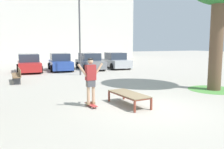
{
  "coord_description": "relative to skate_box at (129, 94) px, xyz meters",
  "views": [
    {
      "loc": [
        -4.76,
        -6.96,
        2.29
      ],
      "look_at": [
        -0.53,
        2.2,
        1.0
      ],
      "focal_mm": 37.87,
      "sensor_mm": 36.0,
      "label": 1
    }
  ],
  "objects": [
    {
      "name": "light_post",
      "position": [
        0.98,
        9.28,
        3.41
      ],
      "size": [
        0.36,
        0.36,
        5.83
      ],
      "color": "#4C4C51",
      "rests_on": "ground"
    },
    {
      "name": "car_silver",
      "position": [
        5.64,
        12.89,
        0.28
      ],
      "size": [
        2.2,
        4.34,
        1.5
      ],
      "color": "#B7BABF",
      "rests_on": "ground"
    },
    {
      "name": "car_grey",
      "position": [
        2.99,
        12.81,
        0.28
      ],
      "size": [
        2.02,
        4.25,
        1.5
      ],
      "color": "slate",
      "rests_on": "ground"
    },
    {
      "name": "skate_box",
      "position": [
        0.0,
        0.0,
        0.0
      ],
      "size": [
        0.89,
        1.95,
        0.46
      ],
      "color": "brown",
      "rests_on": "ground"
    },
    {
      "name": "car_blue",
      "position": [
        0.34,
        13.22,
        0.28
      ],
      "size": [
        2.22,
        4.34,
        1.5
      ],
      "color": "#28479E",
      "rests_on": "ground"
    },
    {
      "name": "building_facade",
      "position": [
        -3.15,
        30.72,
        7.14
      ],
      "size": [
        39.53,
        4.0,
        15.11
      ],
      "primitive_type": "cube",
      "color": "silver",
      "rests_on": "ground"
    },
    {
      "name": "skateboard",
      "position": [
        -1.37,
        0.4,
        -0.34
      ],
      "size": [
        0.25,
        0.81,
        0.09
      ],
      "color": "#B23333",
      "rests_on": "ground"
    },
    {
      "name": "car_red",
      "position": [
        -2.31,
        13.05,
        0.28
      ],
      "size": [
        2.07,
        4.28,
        1.5
      ],
      "color": "red",
      "rests_on": "ground"
    },
    {
      "name": "grass_patch_near_right",
      "position": [
        5.41,
        0.88,
        -0.41
      ],
      "size": [
        2.54,
        2.54,
        0.01
      ],
      "primitive_type": "cylinder",
      "color": "#519342",
      "rests_on": "ground"
    },
    {
      "name": "skater",
      "position": [
        -1.37,
        0.4,
        0.66
      ],
      "size": [
        1.0,
        0.3,
        1.69
      ],
      "color": "tan",
      "rests_on": "skateboard"
    },
    {
      "name": "park_bench",
      "position": [
        -3.51,
        7.67,
        0.03
      ],
      "size": [
        0.44,
        2.4,
        0.83
      ],
      "color": "brown",
      "rests_on": "ground"
    },
    {
      "name": "ground_plane",
      "position": [
        0.53,
        -0.7,
        -0.41
      ],
      "size": [
        120.0,
        120.0,
        0.0
      ],
      "primitive_type": "plane",
      "color": "#B2AA9E"
    }
  ]
}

